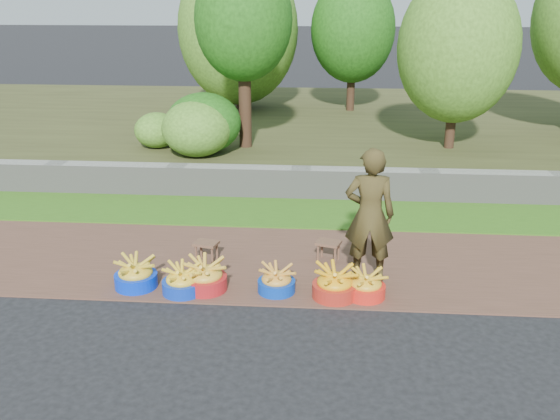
# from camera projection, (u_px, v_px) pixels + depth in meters

# --- Properties ---
(ground_plane) EXTENTS (120.00, 120.00, 0.00)m
(ground_plane) POSITION_uv_depth(u_px,v_px,m) (284.00, 308.00, 7.29)
(ground_plane) COLOR black
(ground_plane) RESTS_ON ground
(dirt_shoulder) EXTENTS (80.00, 2.50, 0.02)m
(dirt_shoulder) POSITION_uv_depth(u_px,v_px,m) (291.00, 263.00, 8.46)
(dirt_shoulder) COLOR brown
(dirt_shoulder) RESTS_ON ground
(grass_verge) EXTENTS (80.00, 1.50, 0.04)m
(grass_verge) POSITION_uv_depth(u_px,v_px,m) (298.00, 213.00, 10.34)
(grass_verge) COLOR #356918
(grass_verge) RESTS_ON ground
(retaining_wall) EXTENTS (80.00, 0.35, 0.55)m
(retaining_wall) POSITION_uv_depth(u_px,v_px,m) (301.00, 183.00, 11.05)
(retaining_wall) COLOR gray
(retaining_wall) RESTS_ON ground
(earth_bank) EXTENTS (80.00, 10.00, 0.50)m
(earth_bank) POSITION_uv_depth(u_px,v_px,m) (310.00, 127.00, 15.66)
(earth_bank) COLOR #3D401E
(earth_bank) RESTS_ON ground
(vegetation) EXTENTS (34.59, 7.76, 4.18)m
(vegetation) POSITION_uv_depth(u_px,v_px,m) (271.00, 33.00, 14.19)
(vegetation) COLOR #301F13
(vegetation) RESTS_ON earth_bank
(basin_a) EXTENTS (0.53, 0.53, 0.39)m
(basin_a) POSITION_uv_depth(u_px,v_px,m) (136.00, 275.00, 7.72)
(basin_a) COLOR #042CD5
(basin_a) RESTS_ON ground
(basin_b) EXTENTS (0.49, 0.49, 0.37)m
(basin_b) POSITION_uv_depth(u_px,v_px,m) (182.00, 282.00, 7.57)
(basin_b) COLOR #0C30AE
(basin_b) RESTS_ON ground
(basin_c) EXTENTS (0.54, 0.54, 0.41)m
(basin_c) POSITION_uv_depth(u_px,v_px,m) (205.00, 277.00, 7.64)
(basin_c) COLOR #A5191D
(basin_c) RESTS_ON ground
(basin_d) EXTENTS (0.46, 0.46, 0.34)m
(basin_d) POSITION_uv_depth(u_px,v_px,m) (277.00, 281.00, 7.60)
(basin_d) COLOR #0735AC
(basin_d) RESTS_ON ground
(basin_e) EXTENTS (0.54, 0.54, 0.40)m
(basin_e) POSITION_uv_depth(u_px,v_px,m) (335.00, 285.00, 7.45)
(basin_e) COLOR #A72418
(basin_e) RESTS_ON ground
(basin_f) EXTENTS (0.48, 0.48, 0.36)m
(basin_f) POSITION_uv_depth(u_px,v_px,m) (366.00, 286.00, 7.47)
(basin_f) COLOR red
(basin_f) RESTS_ON ground
(stool_left) EXTENTS (0.36, 0.30, 0.27)m
(stool_left) POSITION_uv_depth(u_px,v_px,m) (206.00, 246.00, 8.43)
(stool_left) COLOR brown
(stool_left) RESTS_ON dirt_shoulder
(stool_right) EXTENTS (0.37, 0.32, 0.28)m
(stool_right) POSITION_uv_depth(u_px,v_px,m) (328.00, 245.00, 8.44)
(stool_right) COLOR brown
(stool_right) RESTS_ON dirt_shoulder
(vendor_woman) EXTENTS (0.64, 0.43, 1.71)m
(vendor_woman) POSITION_uv_depth(u_px,v_px,m) (370.00, 215.00, 7.73)
(vendor_woman) COLOR black
(vendor_woman) RESTS_ON dirt_shoulder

